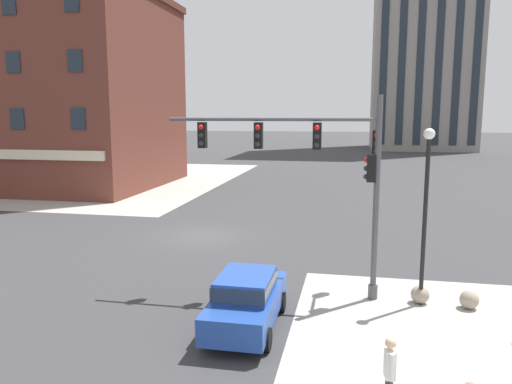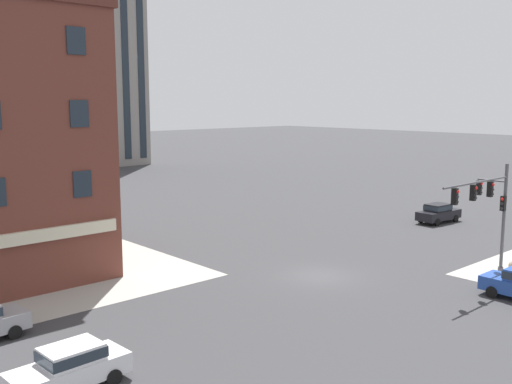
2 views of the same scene
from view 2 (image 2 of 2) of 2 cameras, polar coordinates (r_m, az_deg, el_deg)
ground_plane at (r=36.98m, az=6.16°, el=-8.02°), size 320.00×320.00×0.00m
traffic_signal_main at (r=37.68m, az=21.46°, el=-1.19°), size 7.36×2.09×6.89m
car_main_northbound_far at (r=54.77m, az=17.08°, el=-1.87°), size 4.51×2.11×1.68m
car_main_southbound_near at (r=23.88m, az=-17.44°, el=-15.65°), size 4.47×2.03×1.68m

